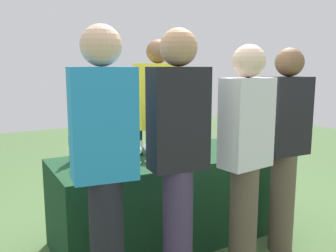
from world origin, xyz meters
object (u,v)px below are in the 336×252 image
wine_bottle_0 (74,148)px  guest_3 (285,142)px  wine_bottle_1 (86,148)px  wine_glass_0 (99,154)px  wine_bottle_3 (138,142)px  wine_bottle_4 (150,141)px  guest_2 (246,153)px  wine_bottle_5 (175,138)px  wine_glass_1 (138,151)px  wine_glass_2 (148,148)px  wine_glass_4 (205,143)px  wine_bottle_6 (201,133)px  guest_0 (104,162)px  wine_glass_3 (159,149)px  server_pouring (158,120)px  wine_bottle_2 (128,145)px  guest_1 (178,153)px

wine_bottle_0 → guest_3: 1.64m
wine_bottle_1 → wine_glass_0: bearing=-80.9°
wine_glass_0 → wine_bottle_3: bearing=27.9°
wine_bottle_4 → guest_2: 0.89m
wine_bottle_5 → wine_glass_1: wine_bottle_5 is taller
wine_bottle_3 → guest_2: 0.97m
wine_glass_2 → wine_glass_4: wine_glass_2 is taller
wine_bottle_5 → wine_glass_4: wine_bottle_5 is taller
wine_bottle_6 → wine_glass_1: wine_bottle_6 is taller
guest_2 → wine_glass_1: bearing=118.9°
wine_bottle_4 → wine_glass_4: (0.41, -0.20, -0.02)m
wine_bottle_3 → guest_0: size_ratio=0.18×
guest_0 → guest_3: 1.48m
wine_glass_0 → guest_3: guest_3 is taller
wine_glass_0 → wine_glass_3: size_ratio=1.06×
wine_glass_4 → server_pouring: bearing=94.3°
wine_bottle_1 → wine_glass_2: size_ratio=2.03×
wine_bottle_3 → wine_bottle_6: bearing=3.8°
wine_bottle_2 → server_pouring: (0.56, 0.55, 0.09)m
wine_bottle_1 → guest_2: 1.22m
guest_1 → wine_bottle_6: bearing=55.0°
wine_bottle_5 → wine_glass_2: bearing=-151.9°
guest_2 → wine_bottle_1: bearing=125.5°
wine_bottle_2 → guest_1: (0.00, -0.78, 0.10)m
wine_glass_1 → guest_2: size_ratio=0.08×
wine_bottle_6 → wine_glass_1: bearing=-160.4°
guest_1 → guest_3: bearing=11.0°
server_pouring → guest_0: size_ratio=1.02×
wine_bottle_4 → guest_0: bearing=-131.0°
wine_bottle_6 → wine_glass_3: size_ratio=2.41×
wine_bottle_0 → wine_glass_4: wine_bottle_0 is taller
wine_glass_2 → guest_3: bearing=-29.8°
wine_bottle_1 → wine_glass_4: bearing=-14.5°
wine_bottle_2 → guest_3: guest_3 is taller
wine_bottle_0 → wine_bottle_5: wine_bottle_5 is taller
wine_bottle_6 → guest_3: bearing=-73.2°
wine_bottle_1 → wine_bottle_4: 0.53m
wine_bottle_1 → wine_glass_3: size_ratio=2.28×
wine_glass_2 → guest_0: (-0.56, -0.58, 0.10)m
wine_bottle_6 → wine_glass_4: bearing=-118.9°
wine_bottle_6 → wine_glass_2: wine_bottle_6 is taller
wine_bottle_1 → wine_bottle_5: 0.78m
wine_bottle_5 → wine_glass_0: (-0.74, -0.18, -0.02)m
wine_bottle_4 → wine_bottle_6: wine_bottle_4 is taller
wine_glass_3 → guest_2: (0.32, -0.63, 0.06)m
wine_bottle_0 → wine_glass_4: 1.07m
wine_glass_1 → guest_0: (-0.47, -0.58, 0.12)m
wine_bottle_6 → wine_glass_3: wine_bottle_6 is taller
wine_bottle_4 → wine_glass_1: bearing=-137.6°
wine_bottle_0 → wine_bottle_5: (0.86, -0.08, 0.01)m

